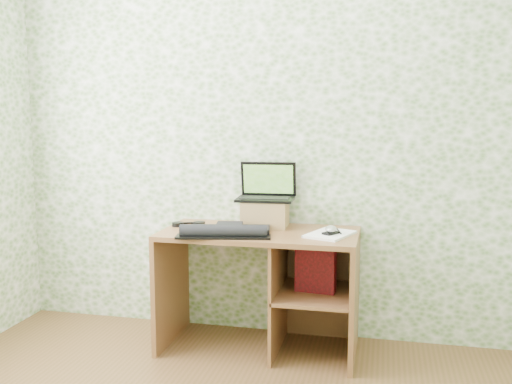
% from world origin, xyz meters
% --- Properties ---
extents(wall_back, '(3.50, 0.00, 3.50)m').
position_xyz_m(wall_back, '(0.00, 1.75, 1.30)').
color(wall_back, white).
rests_on(wall_back, ground).
extents(desk, '(1.20, 0.60, 0.75)m').
position_xyz_m(desk, '(0.08, 1.47, 0.48)').
color(desk, brown).
rests_on(desk, floor).
extents(riser, '(0.29, 0.25, 0.17)m').
position_xyz_m(riser, '(0.01, 1.58, 0.83)').
color(riser, olive).
rests_on(riser, desk).
extents(laptop, '(0.37, 0.27, 0.24)m').
position_xyz_m(laptop, '(0.01, 1.62, 0.98)').
color(laptop, black).
rests_on(laptop, riser).
extents(keyboard, '(0.56, 0.37, 0.08)m').
position_xyz_m(keyboard, '(-0.16, 1.28, 0.78)').
color(keyboard, black).
rests_on(keyboard, desk).
extents(headphones, '(0.20, 0.20, 0.03)m').
position_xyz_m(headphones, '(-0.48, 1.50, 0.76)').
color(headphones, black).
rests_on(headphones, desk).
extents(notepad, '(0.31, 0.36, 0.01)m').
position_xyz_m(notepad, '(0.43, 1.41, 0.76)').
color(notepad, white).
rests_on(notepad, desk).
extents(mouse, '(0.12, 0.13, 0.04)m').
position_xyz_m(mouse, '(0.44, 1.39, 0.78)').
color(mouse, '#BDBDBF').
rests_on(mouse, notepad).
extents(pen, '(0.05, 0.15, 0.01)m').
position_xyz_m(pen, '(0.48, 1.46, 0.77)').
color(pen, black).
rests_on(pen, notepad).
extents(red_box, '(0.25, 0.11, 0.29)m').
position_xyz_m(red_box, '(0.35, 1.44, 0.53)').
color(red_box, '#9F0E1A').
rests_on(red_box, desk).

